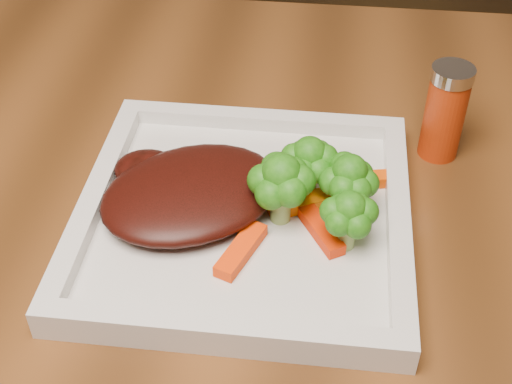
# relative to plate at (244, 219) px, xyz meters

# --- Properties ---
(plate) EXTENTS (0.27, 0.27, 0.01)m
(plate) POSITION_rel_plate_xyz_m (0.00, 0.00, 0.00)
(plate) COLOR silver
(plate) RESTS_ON dining_table
(steak) EXTENTS (0.19, 0.19, 0.03)m
(steak) POSITION_rel_plate_xyz_m (-0.04, 0.00, 0.02)
(steak) COLOR #340B07
(steak) RESTS_ON plate
(broccoli_0) EXTENTS (0.06, 0.06, 0.07)m
(broccoli_0) POSITION_rel_plate_xyz_m (0.05, 0.03, 0.04)
(broccoli_0) COLOR #286F12
(broccoli_0) RESTS_ON plate
(broccoli_1) EXTENTS (0.07, 0.07, 0.06)m
(broccoli_1) POSITION_rel_plate_xyz_m (0.08, 0.01, 0.04)
(broccoli_1) COLOR #216A11
(broccoli_1) RESTS_ON plate
(broccoli_2) EXTENTS (0.05, 0.05, 0.06)m
(broccoli_2) POSITION_rel_plate_xyz_m (0.08, -0.03, 0.04)
(broccoli_2) COLOR #2A5C0F
(broccoli_2) RESTS_ON plate
(broccoli_3) EXTENTS (0.07, 0.07, 0.06)m
(broccoli_3) POSITION_rel_plate_xyz_m (0.03, -0.00, 0.04)
(broccoli_3) COLOR #147816
(broccoli_3) RESTS_ON plate
(carrot_2) EXTENTS (0.04, 0.06, 0.01)m
(carrot_2) POSITION_rel_plate_xyz_m (0.00, -0.05, 0.01)
(carrot_2) COLOR #EE3603
(carrot_2) RESTS_ON plate
(carrot_3) EXTENTS (0.05, 0.02, 0.01)m
(carrot_3) POSITION_rel_plate_xyz_m (0.10, 0.05, 0.01)
(carrot_3) COLOR #D54303
(carrot_3) RESTS_ON plate
(carrot_4) EXTENTS (0.03, 0.05, 0.01)m
(carrot_4) POSITION_rel_plate_xyz_m (0.02, 0.05, 0.01)
(carrot_4) COLOR #F76604
(carrot_4) RESTS_ON plate
(carrot_5) EXTENTS (0.04, 0.05, 0.01)m
(carrot_5) POSITION_rel_plate_xyz_m (0.06, -0.02, 0.01)
(carrot_5) COLOR red
(carrot_5) RESTS_ON plate
(carrot_6) EXTENTS (0.07, 0.04, 0.01)m
(carrot_6) POSITION_rel_plate_xyz_m (0.05, 0.01, 0.01)
(carrot_6) COLOR orange
(carrot_6) RESTS_ON plate
(spice_shaker) EXTENTS (0.05, 0.05, 0.09)m
(spice_shaker) POSITION_rel_plate_xyz_m (0.17, 0.12, 0.04)
(spice_shaker) COLOR #9D2908
(spice_shaker) RESTS_ON dining_table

